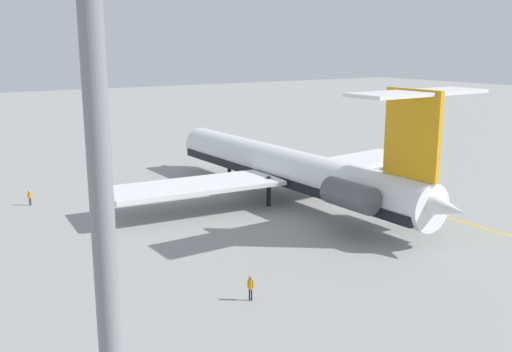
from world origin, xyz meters
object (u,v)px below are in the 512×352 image
main_jetliner (294,169)px  ground_crew_near_tail (30,195)px  ground_crew_portside (251,285)px  light_mast (100,168)px  safety_cone_nose (100,174)px

main_jetliner → ground_crew_near_tail: size_ratio=26.43×
ground_crew_near_tail → ground_crew_portside: 33.04m
ground_crew_near_tail → ground_crew_portside: bearing=-170.9°
ground_crew_near_tail → main_jetliner: bearing=-122.6°
main_jetliner → light_mast: (-32.74, 31.46, 9.54)m
ground_crew_near_tail → safety_cone_nose: 14.41m
main_jetliner → ground_crew_near_tail: bearing=59.3°
ground_crew_near_tail → light_mast: 48.66m
ground_crew_portside → light_mast: bearing=5.6°
ground_crew_portside → main_jetliner: bearing=-172.8°
ground_crew_portside → light_mast: 23.38m
ground_crew_near_tail → ground_crew_portside: (-32.33, -6.82, 0.01)m
ground_crew_near_tail → light_mast: bearing=168.3°
safety_cone_nose → light_mast: 60.36m
ground_crew_near_tail → ground_crew_portside: ground_crew_portside is taller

